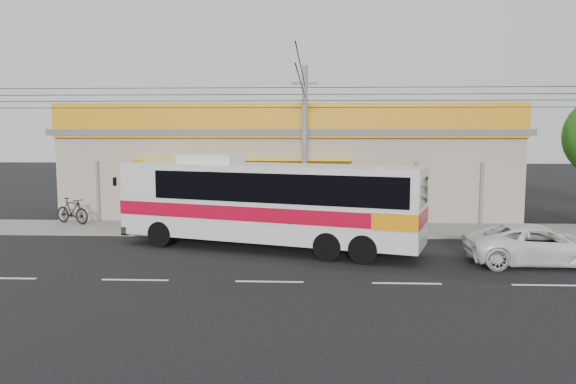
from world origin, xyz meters
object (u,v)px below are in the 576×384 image
(motorbike_dark, at_px, (72,211))
(utility_pole, at_px, (305,96))
(motorbike_red, at_px, (191,214))
(coach_bus, at_px, (272,199))
(white_car, at_px, (540,245))

(motorbike_dark, height_order, utility_pole, utility_pole)
(motorbike_red, distance_m, motorbike_dark, 5.59)
(utility_pole, bearing_deg, coach_bus, -118.44)
(motorbike_red, relative_size, motorbike_dark, 0.96)
(motorbike_dark, relative_size, white_car, 0.42)
(white_car, bearing_deg, coach_bus, 78.21)
(coach_bus, xyz_separation_m, utility_pole, (1.16, 2.14, 3.90))
(coach_bus, xyz_separation_m, motorbike_dark, (-9.61, 4.54, -1.14))
(coach_bus, bearing_deg, utility_pole, 79.56)
(motorbike_red, relative_size, utility_pole, 0.06)
(motorbike_red, distance_m, white_car, 14.52)
(motorbike_red, bearing_deg, utility_pole, -95.04)
(utility_pole, bearing_deg, motorbike_red, 156.45)
(white_car, bearing_deg, motorbike_red, 64.51)
(coach_bus, height_order, white_car, coach_bus)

